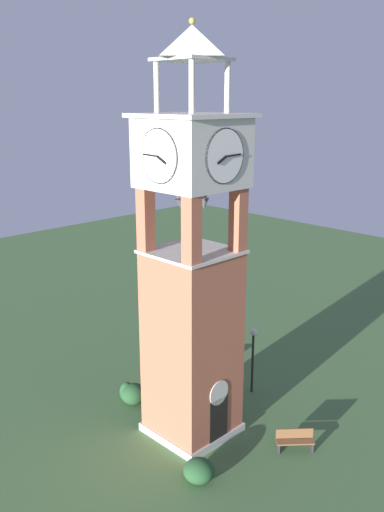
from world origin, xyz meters
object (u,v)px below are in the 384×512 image
(lamp_post, at_px, (253,348))
(clock_tower, at_px, (192,282))
(trash_bin, at_px, (207,365))
(park_bench, at_px, (295,440))

(lamp_post, bearing_deg, clock_tower, -176.39)
(trash_bin, bearing_deg, clock_tower, -142.91)
(park_bench, height_order, trash_bin, park_bench)
(clock_tower, xyz_separation_m, trash_bin, (4.48, 3.39, -6.67))
(clock_tower, height_order, park_bench, clock_tower)
(clock_tower, bearing_deg, lamp_post, 3.61)
(park_bench, bearing_deg, lamp_post, 60.46)
(clock_tower, xyz_separation_m, lamp_post, (4.58, 0.29, -4.62))
(park_bench, xyz_separation_m, lamp_post, (2.50, 4.41, 1.96))
(lamp_post, distance_m, trash_bin, 3.71)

